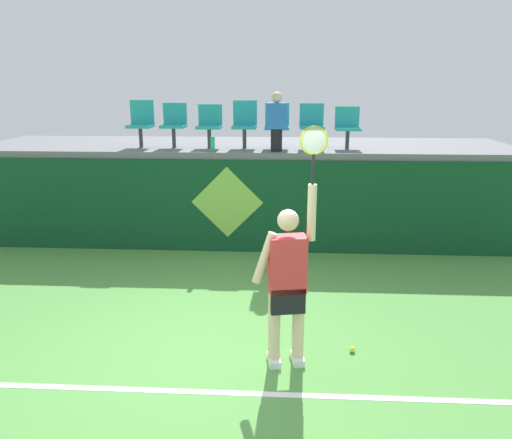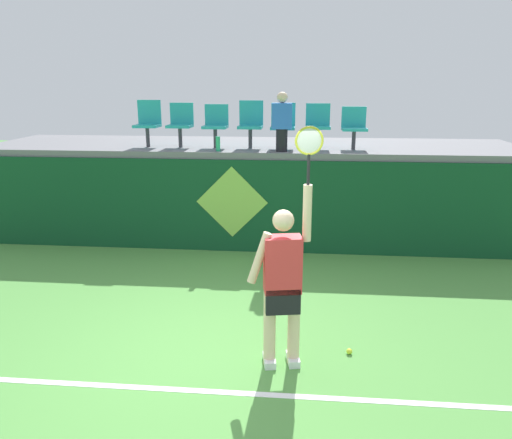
% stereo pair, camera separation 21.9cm
% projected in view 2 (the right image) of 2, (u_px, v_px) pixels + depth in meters
% --- Properties ---
extents(ground_plane, '(40.00, 40.00, 0.00)m').
position_uv_depth(ground_plane, '(210.00, 357.00, 5.44)').
color(ground_plane, '#519342').
extents(court_back_wall, '(10.31, 0.20, 1.66)m').
position_uv_depth(court_back_wall, '(246.00, 206.00, 8.72)').
color(court_back_wall, '#0F4223').
rests_on(court_back_wall, ground_plane).
extents(spectator_platform, '(10.31, 2.59, 0.12)m').
position_uv_depth(spectator_platform, '(253.00, 147.00, 9.68)').
color(spectator_platform, slate).
rests_on(spectator_platform, court_back_wall).
extents(court_baseline_stripe, '(9.28, 0.08, 0.01)m').
position_uv_depth(court_baseline_stripe, '(198.00, 391.00, 4.84)').
color(court_baseline_stripe, white).
rests_on(court_baseline_stripe, ground_plane).
extents(tennis_player, '(0.75, 0.32, 2.55)m').
position_uv_depth(tennis_player, '(283.00, 281.00, 5.06)').
color(tennis_player, white).
rests_on(tennis_player, ground_plane).
extents(tennis_ball, '(0.07, 0.07, 0.07)m').
position_uv_depth(tennis_ball, '(349.00, 351.00, 5.49)').
color(tennis_ball, '#D1E533').
rests_on(tennis_ball, ground_plane).
extents(water_bottle, '(0.08, 0.08, 0.26)m').
position_uv_depth(water_bottle, '(218.00, 144.00, 8.59)').
color(water_bottle, '#26B272').
rests_on(water_bottle, spectator_platform).
extents(stadium_chair_0, '(0.44, 0.42, 0.86)m').
position_uv_depth(stadium_chair_0, '(148.00, 121.00, 9.14)').
color(stadium_chair_0, '#38383D').
rests_on(stadium_chair_0, spectator_platform).
extents(stadium_chair_1, '(0.44, 0.42, 0.81)m').
position_uv_depth(stadium_chair_1, '(181.00, 122.00, 9.08)').
color(stadium_chair_1, '#38383D').
rests_on(stadium_chair_1, spectator_platform).
extents(stadium_chair_2, '(0.44, 0.42, 0.78)m').
position_uv_depth(stadium_chair_2, '(216.00, 123.00, 9.02)').
color(stadium_chair_2, '#38383D').
rests_on(stadium_chair_2, spectator_platform).
extents(stadium_chair_3, '(0.44, 0.42, 0.85)m').
position_uv_depth(stadium_chair_3, '(251.00, 122.00, 8.97)').
color(stadium_chair_3, '#38383D').
rests_on(stadium_chair_3, spectator_platform).
extents(stadium_chair_4, '(0.44, 0.42, 0.81)m').
position_uv_depth(stadium_chair_4, '(283.00, 123.00, 8.92)').
color(stadium_chair_4, '#38383D').
rests_on(stadium_chair_4, spectator_platform).
extents(stadium_chair_5, '(0.44, 0.42, 0.80)m').
position_uv_depth(stadium_chair_5, '(318.00, 123.00, 8.86)').
color(stadium_chair_5, '#38383D').
rests_on(stadium_chair_5, spectator_platform).
extents(stadium_chair_6, '(0.44, 0.42, 0.75)m').
position_uv_depth(stadium_chair_6, '(354.00, 126.00, 8.80)').
color(stadium_chair_6, '#38383D').
rests_on(stadium_chair_6, spectator_platform).
extents(spectator_0, '(0.34, 0.20, 1.02)m').
position_uv_depth(spectator_0, '(282.00, 121.00, 8.45)').
color(spectator_0, black).
rests_on(spectator_0, spectator_platform).
extents(wall_signage_mount, '(1.27, 0.01, 1.55)m').
position_uv_depth(wall_signage_mount, '(233.00, 251.00, 8.87)').
color(wall_signage_mount, '#0F4223').
rests_on(wall_signage_mount, ground_plane).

